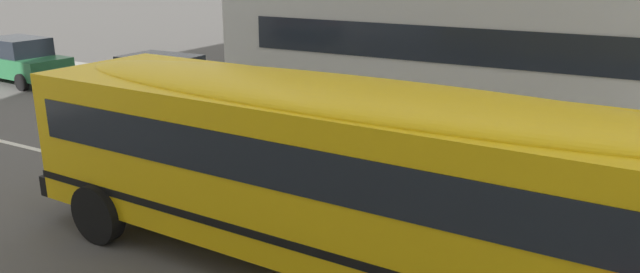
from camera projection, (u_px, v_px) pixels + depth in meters
name	position (u px, v px, depth m)	size (l,w,h in m)	color
school_bus	(377.00, 170.00, 8.04)	(12.72, 3.23, 2.83)	yellow
parked_car_beige_near_corner	(164.00, 82.00, 17.81)	(3.94, 1.95, 1.64)	#C1B28E
parked_car_green_under_tree	(20.00, 60.00, 21.72)	(3.99, 2.06, 1.64)	#236038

